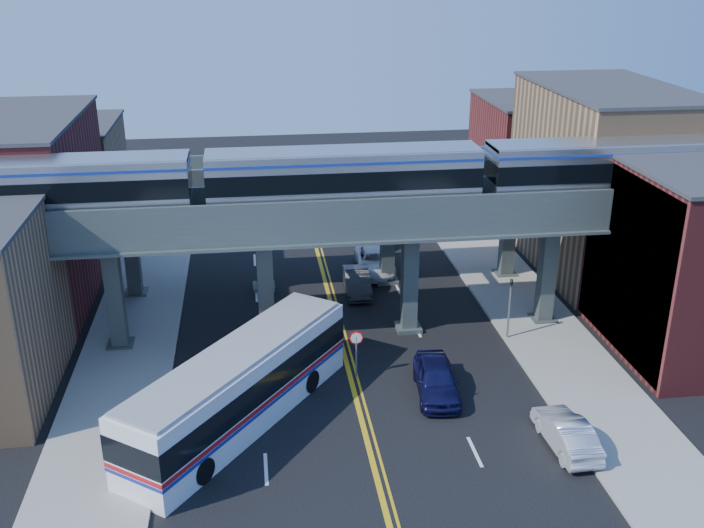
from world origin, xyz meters
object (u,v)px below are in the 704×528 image
Objects in this scene: stop_sign at (356,347)px; car_lane_d at (378,232)px; transit_bus at (239,387)px; car_lane_a at (436,379)px; car_lane_b at (357,282)px; traffic_signal at (510,302)px; car_lane_c at (375,261)px; car_parked_curb at (566,433)px; transit_train at (344,177)px.

stop_sign reaches higher than car_lane_d.
car_lane_a is (9.43, 1.16, -0.98)m from transit_bus.
car_lane_b is (-2.11, 12.64, -0.10)m from car_lane_a.
traffic_signal is 10.67m from car_lane_b.
car_lane_c is at bearing 65.25° from car_lane_b.
stop_sign reaches higher than car_lane_b.
car_lane_a is 1.10× the size of car_parked_curb.
stop_sign reaches higher than car_parked_curb.
car_lane_c is (8.99, 17.09, -1.07)m from transit_bus.
traffic_signal reaches higher than car_lane_b.
car_parked_curb is (8.20, -7.16, -1.03)m from stop_sign.
car_lane_d is at bearing 13.02° from transit_bus.
car_lane_a is at bearing -50.34° from car_parked_curb.
transit_bus is at bearing -125.23° from transit_train.
car_parked_curb is at bearing -42.35° from car_lane_a.
car_lane_a is 0.97× the size of car_lane_d.
transit_bus is (-5.83, -8.25, -7.35)m from transit_train.
transit_train reaches higher than transit_bus.
car_lane_b is at bearing 134.33° from traffic_signal.
transit_train is 16.90m from car_parked_curb.
car_lane_c is (3.19, 13.84, -1.03)m from stop_sign.
stop_sign is 10.71m from car_lane_b.
transit_bus is 2.88× the size of car_parked_curb.
stop_sign is at bearing -95.41° from car_lane_d.
stop_sign is at bearing -96.04° from car_lane_b.
traffic_signal is at bearing -29.88° from transit_bus.
transit_train is 8.41× the size of car_lane_c.
car_lane_a is 1.10× the size of car_lane_b.
car_parked_curb is at bearing -68.51° from transit_bus.
car_lane_a reaches higher than car_lane_d.
traffic_signal is 10.30m from car_parked_curb.
transit_train is at bearing -106.36° from car_lane_c.
stop_sign is 0.54× the size of car_lane_a.
transit_train is 16.85× the size of stop_sign.
stop_sign reaches higher than car_lane_c.
car_parked_curb is at bearing -56.09° from transit_train.
transit_train is 12.49m from transit_bus.
car_lane_c is 1.20× the size of car_parked_curb.
car_lane_b is at bearing 74.90° from transit_train.
car_lane_a is (3.63, -2.09, -0.93)m from stop_sign.
traffic_signal is 0.93× the size of car_lane_b.
car_lane_c is at bearing 9.33° from transit_bus.
transit_train is at bearing -58.47° from car_parked_curb.
car_lane_c is (3.17, 8.84, -8.42)m from transit_train.
car_lane_c is (-0.44, 15.93, -0.09)m from car_lane_a.
transit_train is at bearing 89.71° from stop_sign.
car_parked_curb is at bearing -67.17° from car_lane_b.
car_lane_d is at bearing 81.42° from car_lane_c.
car_lane_d is 1.14× the size of car_parked_curb.
car_lane_c is 5.90m from car_lane_d.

